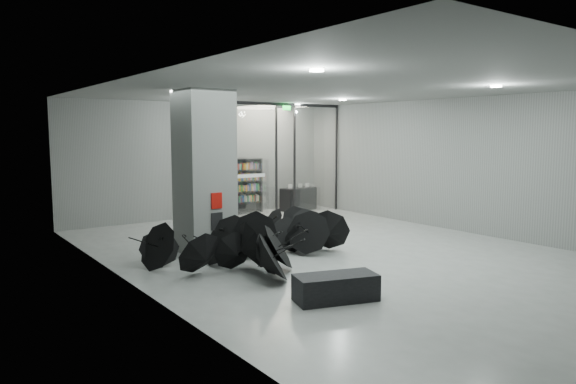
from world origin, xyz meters
TOP-DOWN VIEW (x-y plane):
  - room at (0.00, 0.00)m, footprint 14.00×14.02m
  - column at (-2.50, 2.00)m, footprint 1.20×1.20m
  - fire_cabinet at (-2.50, 1.38)m, footprint 0.28×0.04m
  - info_panel at (-2.50, 1.38)m, footprint 0.30×0.03m
  - exit_sign at (2.40, 5.30)m, footprint 0.30×0.06m
  - glass_partition at (2.39, 5.50)m, footprint 5.06×0.08m
  - bench at (-2.41, -2.85)m, footprint 1.59×1.04m
  - bookshelf at (1.29, 6.75)m, footprint 1.85×0.42m
  - shop_counter at (3.61, 6.21)m, footprint 1.52×0.79m
  - umbrella_cluster at (-1.79, 0.53)m, footprint 5.50×4.66m

SIDE VIEW (x-z plane):
  - bench at x=-2.41m, z-range 0.00..0.47m
  - umbrella_cluster at x=-1.79m, z-range -0.36..1.00m
  - shop_counter at x=3.61m, z-range 0.00..0.87m
  - info_panel at x=-2.50m, z-range 0.64..1.06m
  - bookshelf at x=1.29m, z-range 0.00..2.02m
  - fire_cabinet at x=-2.50m, z-range 1.16..1.54m
  - column at x=-2.50m, z-range 0.00..4.00m
  - glass_partition at x=2.39m, z-range 0.18..4.18m
  - room at x=0.00m, z-range 0.84..4.85m
  - exit_sign at x=2.40m, z-range 3.74..3.90m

